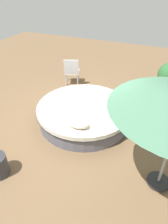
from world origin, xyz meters
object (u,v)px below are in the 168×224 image
(throw_pillow_1, at_px, (115,100))
(throw_pillow_0, at_px, (77,123))
(round_bed, at_px, (84,113))
(patio_chair, at_px, (72,70))

(throw_pillow_1, bearing_deg, throw_pillow_0, 68.78)
(throw_pillow_1, bearing_deg, round_bed, 33.78)
(throw_pillow_0, xyz_separation_m, patio_chair, (1.50, -2.77, -0.04))
(round_bed, bearing_deg, throw_pillow_0, 103.18)
(throw_pillow_0, xyz_separation_m, throw_pillow_1, (-0.53, -1.36, -0.03))
(throw_pillow_1, bearing_deg, patio_chair, -34.93)
(patio_chair, bearing_deg, round_bed, -76.53)
(round_bed, distance_m, throw_pillow_1, 0.93)
(round_bed, relative_size, throw_pillow_0, 4.65)
(throw_pillow_1, height_order, patio_chair, patio_chair)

